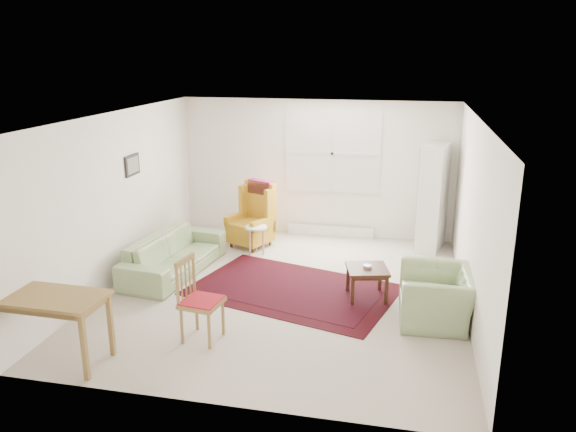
% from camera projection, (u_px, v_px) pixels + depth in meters
% --- Properties ---
extents(room, '(5.04, 5.54, 2.51)m').
position_uv_depth(room, '(288.00, 204.00, 7.90)').
color(room, '#BFB0A3').
rests_on(room, ground).
extents(rug, '(3.22, 2.51, 0.03)m').
position_uv_depth(rug, '(293.00, 289.00, 8.11)').
color(rug, black).
rests_on(rug, ground).
extents(sofa, '(1.05, 2.14, 0.83)m').
position_uv_depth(sofa, '(174.00, 247.00, 8.66)').
color(sofa, '#88A16B').
rests_on(sofa, ground).
extents(armchair, '(0.96, 1.08, 0.81)m').
position_uv_depth(armchair, '(437.00, 291.00, 7.09)').
color(armchair, '#88A16B').
rests_on(armchair, ground).
extents(wingback_chair, '(0.89, 0.91, 1.14)m').
position_uv_depth(wingback_chair, '(250.00, 215.00, 9.78)').
color(wingback_chair, '#C28D1D').
rests_on(wingback_chair, ground).
extents(coffee_table, '(0.67, 0.67, 0.45)m').
position_uv_depth(coffee_table, '(367.00, 283.00, 7.81)').
color(coffee_table, '#3D1D12').
rests_on(coffee_table, ground).
extents(stool, '(0.44, 0.44, 0.49)m').
position_uv_depth(stool, '(256.00, 240.00, 9.51)').
color(stool, white).
rests_on(stool, ground).
extents(cabinet, '(0.55, 0.81, 1.84)m').
position_uv_depth(cabinet, '(433.00, 197.00, 9.58)').
color(cabinet, white).
rests_on(cabinet, ground).
extents(desk, '(1.27, 0.65, 0.79)m').
position_uv_depth(desk, '(51.00, 328.00, 6.17)').
color(desk, olive).
rests_on(desk, ground).
extents(desk_chair, '(0.50, 0.50, 1.01)m').
position_uv_depth(desk_chair, '(202.00, 300.00, 6.60)').
color(desk_chair, olive).
rests_on(desk_chair, ground).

